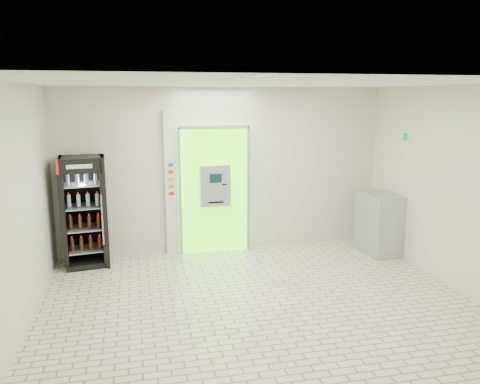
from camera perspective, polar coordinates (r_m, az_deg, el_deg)
name	(u,v)px	position (r m, az deg, el deg)	size (l,w,h in m)	color
ground	(259,304)	(6.70, 2.29, -13.47)	(6.00, 6.00, 0.00)	beige
room_shell	(260,173)	(6.15, 2.43, 2.28)	(6.00, 6.00, 6.00)	silver
atm_assembly	(214,189)	(8.55, -3.14, 0.35)	(1.30, 0.24, 2.33)	#66FA11
pillar	(171,184)	(8.47, -8.40, 1.02)	(0.22, 0.11, 2.60)	silver
beverage_cooler	(85,214)	(8.32, -18.40, -2.50)	(0.77, 0.72, 1.87)	black
steel_cabinet	(379,223)	(8.93, 16.60, -3.70)	(0.61, 0.86, 1.11)	#9B9DA2
exit_sign	(406,138)	(8.61, 19.55, 6.17)	(0.02, 0.22, 0.26)	white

